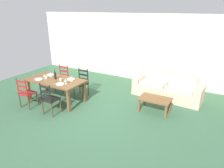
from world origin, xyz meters
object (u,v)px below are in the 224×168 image
at_px(wine_glass_near_right, 66,80).
at_px(dining_chair_far_left, 62,79).
at_px(dining_chair_near_left, 26,93).
at_px(coffee_cup_secondary, 46,77).
at_px(wine_glass_far_right, 71,78).
at_px(wine_bottle, 55,75).
at_px(couch, 167,89).
at_px(dining_chair_near_right, 49,99).
at_px(wine_glass_near_left, 44,76).
at_px(coffee_cup_primary, 61,80).
at_px(coffee_table, 155,100).
at_px(dining_chair_far_right, 82,83).
at_px(dining_table, 55,82).
at_px(wine_glass_far_left, 50,74).

bearing_deg(wine_glass_near_right, dining_chair_far_left, 138.04).
bearing_deg(dining_chair_near_left, coffee_cup_secondary, 77.16).
bearing_deg(wine_glass_far_right, wine_bottle, -171.38).
bearing_deg(coffee_cup_secondary, couch, 32.84).
relative_size(dining_chair_near_right, wine_glass_near_right, 5.96).
bearing_deg(wine_glass_near_left, coffee_cup_primary, 10.04).
relative_size(wine_bottle, coffee_table, 0.35).
distance_m(dining_chair_far_right, coffee_cup_secondary, 1.18).
bearing_deg(dining_chair_far_right, coffee_table, 2.97).
xyz_separation_m(dining_table, coffee_table, (3.04, 0.89, -0.31)).
xyz_separation_m(dining_chair_near_right, dining_chair_far_right, (-0.01, 1.50, 0.00)).
height_order(wine_glass_near_right, coffee_cup_primary, wine_glass_near_right).
relative_size(dining_chair_far_right, wine_glass_far_left, 5.96).
xyz_separation_m(dining_chair_far_right, coffee_table, (2.57, 0.13, -0.12)).
relative_size(couch, coffee_table, 2.59).
bearing_deg(wine_glass_near_right, coffee_cup_secondary, 176.36).
relative_size(dining_chair_near_right, coffee_table, 1.07).
xyz_separation_m(dining_chair_far_left, wine_bottle, (0.40, -0.71, 0.39)).
relative_size(dining_chair_far_right, wine_glass_far_right, 5.96).
xyz_separation_m(dining_chair_far_right, coffee_cup_primary, (-0.20, -0.78, 0.32)).
height_order(wine_glass_far_left, couch, wine_glass_far_left).
relative_size(coffee_cup_primary, coffee_table, 0.10).
xyz_separation_m(dining_table, coffee_cup_primary, (0.27, -0.03, 0.13)).
relative_size(dining_chair_near_left, wine_glass_near_left, 5.96).
bearing_deg(wine_glass_far_right, coffee_cup_secondary, -166.27).
bearing_deg(coffee_cup_primary, coffee_table, 18.32).
height_order(wine_glass_near_left, couch, wine_glass_near_left).
bearing_deg(wine_glass_far_right, coffee_cup_primary, -152.39).
height_order(dining_chair_far_right, wine_glass_near_left, dining_chair_far_right).
xyz_separation_m(dining_chair_near_left, wine_glass_far_left, (0.15, 0.90, 0.38)).
xyz_separation_m(dining_chair_far_right, wine_glass_far_right, (0.10, -0.62, 0.38)).
bearing_deg(coffee_cup_primary, dining_chair_far_right, 75.53).
height_order(wine_glass_near_left, wine_glass_far_right, same).
xyz_separation_m(wine_glass_near_right, coffee_cup_secondary, (-0.87, 0.06, -0.07)).
relative_size(dining_chair_far_left, dining_chair_far_right, 1.00).
xyz_separation_m(coffee_cup_primary, coffee_cup_secondary, (-0.56, -0.05, 0.00)).
bearing_deg(dining_chair_far_left, coffee_cup_primary, -48.87).
distance_m(dining_chair_near_left, dining_chair_far_left, 1.54).
bearing_deg(dining_chair_far_left, dining_table, -61.20).
xyz_separation_m(dining_table, wine_glass_near_left, (-0.32, -0.13, 0.20)).
xyz_separation_m(dining_chair_near_left, coffee_table, (3.50, 1.67, -0.12)).
relative_size(wine_bottle, wine_glass_near_right, 1.96).
relative_size(dining_table, coffee_table, 2.11).
height_order(wine_glass_near_right, wine_glass_far_right, same).
relative_size(wine_glass_far_left, coffee_cup_primary, 1.79).
xyz_separation_m(dining_chair_near_right, coffee_cup_primary, (-0.21, 0.72, 0.32)).
xyz_separation_m(wine_glass_near_left, coffee_cup_primary, (0.58, 0.10, -0.07)).
bearing_deg(coffee_cup_secondary, wine_glass_far_left, 91.84).
bearing_deg(wine_glass_near_right, dining_chair_near_left, -147.83).
height_order(wine_glass_near_right, couch, wine_glass_near_right).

